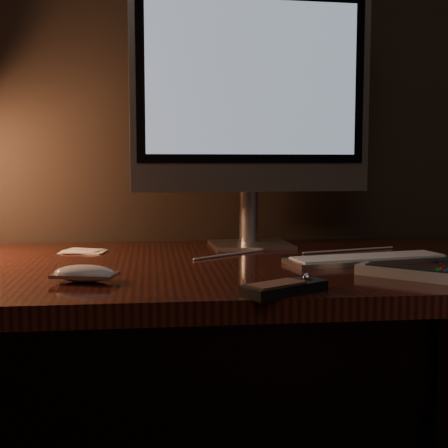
{
  "coord_description": "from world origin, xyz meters",
  "views": [
    {
      "loc": [
        -0.08,
        0.52,
        0.97
      ],
      "look_at": [
        0.06,
        1.73,
        0.85
      ],
      "focal_mm": 50.0,
      "sensor_mm": 36.0,
      "label": 1
    }
  ],
  "objects": [
    {
      "name": "desk",
      "position": [
        0.0,
        1.93,
        0.62
      ],
      "size": [
        1.6,
        0.75,
        0.75
      ],
      "color": "#3F150E",
      "rests_on": "ground"
    },
    {
      "name": "monitor",
      "position": [
        0.18,
        2.1,
        1.13
      ],
      "size": [
        0.61,
        0.19,
        0.64
      ],
      "rotation": [
        0.0,
        0.0,
        0.05
      ],
      "color": "silver",
      "rests_on": "desk"
    },
    {
      "name": "keyboard",
      "position": [
        0.39,
        1.82,
        0.76
      ],
      "size": [
        0.38,
        0.17,
        0.01
      ],
      "primitive_type": "cube",
      "rotation": [
        0.0,
        0.0,
        0.2
      ],
      "color": "silver",
      "rests_on": "desk"
    },
    {
      "name": "mouse",
      "position": [
        -0.2,
        1.66,
        0.76
      ],
      "size": [
        0.13,
        0.09,
        0.02
      ],
      "primitive_type": "ellipsoid",
      "rotation": [
        0.0,
        0.0,
        -0.26
      ],
      "color": "white",
      "rests_on": "desk"
    },
    {
      "name": "media_remote",
      "position": [
        0.14,
        1.52,
        0.76
      ],
      "size": [
        0.16,
        0.12,
        0.03
      ],
      "rotation": [
        0.0,
        0.0,
        0.54
      ],
      "color": "black",
      "rests_on": "desk"
    },
    {
      "name": "tv_remote",
      "position": [
        0.4,
        1.63,
        0.76
      ],
      "size": [
        0.18,
        0.17,
        0.03
      ],
      "rotation": [
        0.0,
        0.0,
        -0.74
      ],
      "color": "#999C9E",
      "rests_on": "desk"
    },
    {
      "name": "papers",
      "position": [
        -0.24,
        2.04,
        0.75
      ],
      "size": [
        0.12,
        0.1,
        0.01
      ],
      "primitive_type": "cube",
      "rotation": [
        0.0,
        0.0,
        -0.3
      ],
      "color": "white",
      "rests_on": "desk"
    },
    {
      "name": "cable",
      "position": [
        0.26,
        1.97,
        0.75
      ],
      "size": [
        0.49,
        0.22,
        0.0
      ],
      "primitive_type": "cylinder",
      "rotation": [
        0.0,
        1.57,
        0.42
      ],
      "color": "white",
      "rests_on": "desk"
    }
  ]
}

